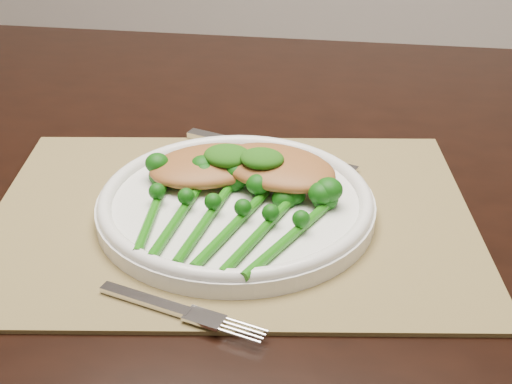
% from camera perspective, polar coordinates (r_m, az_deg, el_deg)
% --- Properties ---
extents(dining_table, '(1.69, 1.07, 0.75)m').
position_cam_1_polar(dining_table, '(1.10, -1.19, -14.33)').
color(dining_table, black).
rests_on(dining_table, ground).
extents(placemat, '(0.57, 0.48, 0.00)m').
position_cam_1_polar(placemat, '(0.74, -1.94, -1.92)').
color(placemat, olive).
rests_on(placemat, dining_table).
extents(dinner_plate, '(0.29, 0.29, 0.03)m').
position_cam_1_polar(dinner_plate, '(0.74, -1.62, -0.86)').
color(dinner_plate, white).
rests_on(dinner_plate, placemat).
extents(knife, '(0.22, 0.07, 0.01)m').
position_cam_1_polar(knife, '(0.87, -0.27, 3.61)').
color(knife, silver).
rests_on(knife, placemat).
extents(fork, '(0.16, 0.04, 0.00)m').
position_cam_1_polar(fork, '(0.61, -5.23, -9.70)').
color(fork, silver).
rests_on(fork, placemat).
extents(chicken_fillet_left, '(0.16, 0.15, 0.03)m').
position_cam_1_polar(chicken_fillet_left, '(0.77, -3.72, 2.14)').
color(chicken_fillet_left, '#A3642F').
rests_on(chicken_fillet_left, dinner_plate).
extents(chicken_fillet_right, '(0.15, 0.13, 0.03)m').
position_cam_1_polar(chicken_fillet_right, '(0.76, 1.68, 2.02)').
color(chicken_fillet_right, '#A3642F').
rests_on(chicken_fillet_right, dinner_plate).
extents(pesto_dollop_left, '(0.05, 0.04, 0.02)m').
position_cam_1_polar(pesto_dollop_left, '(0.76, -2.30, 2.91)').
color(pesto_dollop_left, '#134509').
rests_on(pesto_dollop_left, chicken_fillet_left).
extents(pesto_dollop_right, '(0.05, 0.04, 0.02)m').
position_cam_1_polar(pesto_dollop_right, '(0.74, 0.48, 2.69)').
color(pesto_dollop_right, '#134509').
rests_on(pesto_dollop_right, chicken_fillet_right).
extents(broccolini_bundle, '(0.18, 0.20, 0.04)m').
position_cam_1_polar(broccolini_bundle, '(0.69, -2.99, -2.58)').
color(broccolini_bundle, '#17620C').
rests_on(broccolini_bundle, dinner_plate).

